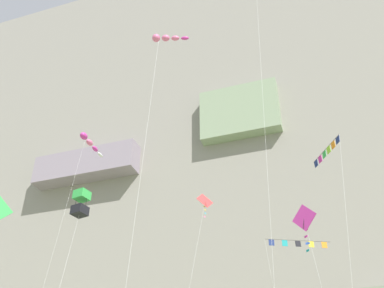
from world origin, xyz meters
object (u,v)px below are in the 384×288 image
object	(u,v)px
kite_banner_near_cliff	(328,159)
kite_delta_low_right	(261,2)
kite_diamond_front_field	(305,221)
kite_banner_far_left	(298,254)
kite_diamond_upper_mid	(202,214)
kite_box_upper_left	(81,204)
kite_windsock_low_center	(165,40)
kite_windsock_high_right	(89,143)

from	to	relation	value
kite_banner_near_cliff	kite_delta_low_right	distance (m)	13.43
kite_diamond_front_field	kite_banner_far_left	xyz separation A→B (m)	(-1.21, 4.29, -0.68)
kite_diamond_upper_mid	kite_banner_near_cliff	xyz separation A→B (m)	(10.92, -1.95, 2.20)
kite_diamond_upper_mid	kite_box_upper_left	xyz separation A→B (m)	(-5.54, -10.00, -2.77)
kite_windsock_low_center	kite_banner_far_left	xyz separation A→B (m)	(5.48, 14.47, -10.46)
kite_windsock_low_center	kite_box_upper_left	world-z (taller)	kite_windsock_low_center
kite_windsock_high_right	kite_diamond_front_field	bearing A→B (deg)	-9.97
kite_windsock_high_right	kite_banner_near_cliff	size ratio (longest dim) A/B	1.29
kite_windsock_high_right	kite_diamond_front_field	xyz separation A→B (m)	(20.51, -3.61, -13.14)
kite_windsock_high_right	kite_diamond_upper_mid	world-z (taller)	kite_windsock_high_right
kite_banner_near_cliff	kite_delta_low_right	xyz separation A→B (m)	(-2.81, -7.70, 10.64)
kite_banner_far_left	kite_windsock_low_center	bearing A→B (deg)	-110.75
kite_banner_near_cliff	kite_box_upper_left	distance (m)	18.98
kite_windsock_high_right	kite_banner_far_left	world-z (taller)	kite_windsock_high_right
kite_windsock_high_right	kite_banner_near_cliff	bearing A→B (deg)	-3.50
kite_diamond_front_field	kite_banner_near_cliff	bearing A→B (deg)	44.79
kite_banner_near_cliff	kite_windsock_low_center	xyz separation A→B (m)	(-8.92, -12.40, 3.92)
kite_banner_near_cliff	kite_box_upper_left	bearing A→B (deg)	-153.92
kite_windsock_low_center	kite_diamond_front_field	distance (m)	15.62
kite_box_upper_left	kite_windsock_high_right	bearing A→B (deg)	123.64
kite_windsock_high_right	kite_diamond_upper_mid	xyz separation A→B (m)	(11.83, 0.56, -9.48)
kite_windsock_high_right	kite_delta_low_right	distance (m)	22.17
kite_delta_low_right	kite_box_upper_left	world-z (taller)	kite_delta_low_right
kite_windsock_low_center	kite_banner_far_left	size ratio (longest dim) A/B	1.60
kite_diamond_upper_mid	kite_windsock_low_center	bearing A→B (deg)	-82.08
kite_banner_near_cliff	kite_diamond_front_field	bearing A→B (deg)	-135.21
kite_windsock_low_center	kite_delta_low_right	distance (m)	10.23
kite_windsock_low_center	kite_box_upper_left	bearing A→B (deg)	150.06
kite_diamond_upper_mid	kite_banner_near_cliff	world-z (taller)	kite_banner_near_cliff
kite_diamond_upper_mid	kite_delta_low_right	world-z (taller)	kite_delta_low_right
kite_banner_far_left	kite_windsock_high_right	bearing A→B (deg)	-177.98
kite_box_upper_left	kite_diamond_upper_mid	bearing A→B (deg)	61.01
kite_windsock_low_center	kite_delta_low_right	bearing A→B (deg)	37.53
kite_box_upper_left	kite_banner_far_left	distance (m)	16.57
kite_windsock_high_right	kite_banner_far_left	size ratio (longest dim) A/B	1.80
kite_banner_near_cliff	kite_windsock_high_right	bearing A→B (deg)	176.50
kite_banner_near_cliff	kite_banner_far_left	bearing A→B (deg)	148.90
kite_banner_far_left	kite_diamond_upper_mid	bearing A→B (deg)	-179.04
kite_banner_near_cliff	kite_box_upper_left	world-z (taller)	kite_banner_near_cliff
kite_diamond_front_field	kite_windsock_high_right	bearing A→B (deg)	170.03
kite_diamond_upper_mid	kite_banner_far_left	xyz separation A→B (m)	(7.48, 0.12, -4.34)
kite_diamond_upper_mid	kite_delta_low_right	distance (m)	18.00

